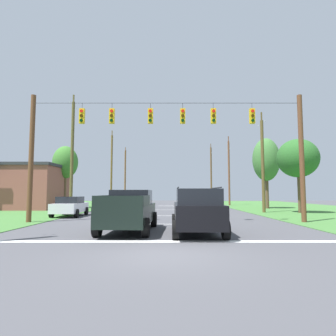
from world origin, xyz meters
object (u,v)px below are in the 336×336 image
Objects in this scene: utility_pole_near_left at (211,173)px; utility_pole_distant_left at (125,175)px; overhead_signal_span at (166,147)px; utility_pole_far_right at (229,171)px; roadside_store at (8,187)px; tree_roadside_left at (298,158)px; pickup_truck at (130,211)px; tree_roadside_right at (266,160)px; utility_pole_distant_right at (112,168)px; utility_pole_mid_right at (263,164)px; tree_roadside_far_right at (66,163)px; suv_black at (197,210)px; utility_pole_far_left at (72,155)px; distant_car_crossing_white at (71,206)px.

utility_pole_distant_left is (-17.45, 0.72, -0.36)m from utility_pole_near_left.
overhead_signal_span is 1.70× the size of utility_pole_far_right.
tree_roadside_left is at bearing -12.30° from roadside_store.
pickup_truck is at bearing -113.28° from overhead_signal_span.
utility_pole_far_right reaches higher than pickup_truck.
tree_roadside_right is at bearing -73.34° from utility_pole_far_right.
utility_pole_distant_right is (-6.60, 29.10, 4.56)m from pickup_truck.
utility_pole_distant_left is at bearing 91.16° from utility_pole_distant_right.
utility_pole_mid_right is at bearing -90.34° from utility_pole_far_right.
tree_roadside_right reaches higher than tree_roadside_far_right.
utility_pole_mid_right reaches higher than pickup_truck.
utility_pole_distant_left reaches higher than utility_pole_mid_right.
pickup_truck is (-1.71, -3.99, -3.69)m from overhead_signal_span.
tree_roadside_right is (2.64, 6.79, 1.15)m from utility_pole_mid_right.
utility_pole_near_left is 1.06× the size of utility_pole_distant_left.
utility_pole_mid_right reaches higher than suv_black.
utility_pole_far_left is at bearing -158.48° from tree_roadside_right.
tree_roadside_right reaches higher than suv_black.
pickup_truck is 14.13m from utility_pole_far_left.
tree_roadside_left is at bearing 41.70° from pickup_truck.
pickup_truck is 0.46× the size of roadside_store.
utility_pole_far_right reaches higher than distant_car_crossing_white.
tree_roadside_right is at bearing 55.91° from pickup_truck.
utility_pole_near_left is 24.94m from tree_roadside_right.
utility_pole_distant_right is (-8.31, 25.12, 0.88)m from overhead_signal_span.
utility_pole_distant_left is 1.67× the size of tree_roadside_left.
utility_pole_far_left is at bearing 119.90° from pickup_truck.
pickup_truck is 0.67× the size of tree_roadside_right.
utility_pole_mid_right is 23.74m from utility_pole_distant_right.
utility_pole_distant_right is at bearing 102.77° from pickup_truck.
utility_pole_mid_right is 17.38m from utility_pole_far_left.
utility_pole_far_right reaches higher than utility_pole_mid_right.
utility_pole_mid_right is 0.78× the size of roadside_store.
utility_pole_near_left is at bearing 49.08° from tree_roadside_far_right.
overhead_signal_span is 2.57× the size of tree_roadside_left.
tree_roadside_far_right reaches higher than roadside_store.
distant_car_crossing_white is at bearing -170.05° from tree_roadside_left.
utility_pole_far_right is 8.90m from tree_roadside_right.
utility_pole_mid_right is (7.49, 13.69, 3.41)m from suv_black.
utility_pole_mid_right is 0.93× the size of utility_pole_far_right.
pickup_truck is 30.32m from utility_pole_far_right.
tree_roadside_left is at bearing 1.10° from utility_pole_far_left.
utility_pole_far_right is 23.92m from utility_pole_far_left.
tree_roadside_left is at bearing -79.87° from utility_pole_far_right.
utility_pole_distant_right is at bearing 89.59° from utility_pole_far_left.
distant_car_crossing_white is 0.65× the size of tree_roadside_left.
distant_car_crossing_white is at bearing -43.44° from roadside_store.
tree_roadside_left is (23.92, -8.18, -0.44)m from tree_roadside_far_right.
tree_roadside_far_right is at bearing -97.89° from utility_pole_distant_left.
utility_pole_far_right is at bearing 75.34° from suv_black.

